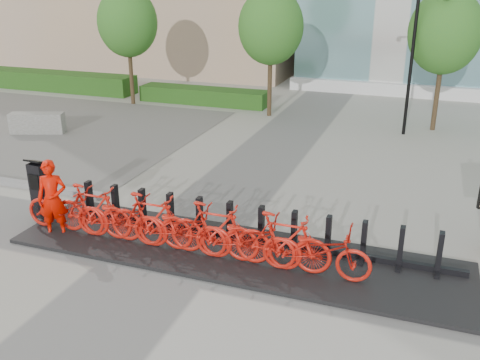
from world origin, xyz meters
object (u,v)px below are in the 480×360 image
(bike_0, at_px, (65,208))
(jersey_barrier, at_px, (37,123))
(kiosk, at_px, (40,189))
(worker_red, at_px, (53,199))

(bike_0, height_order, jersey_barrier, bike_0)
(bike_0, distance_m, kiosk, 1.09)
(bike_0, xyz_separation_m, jersey_barrier, (-6.22, 6.58, -0.23))
(bike_0, distance_m, worker_red, 0.38)
(bike_0, bearing_deg, jersey_barrier, 43.38)
(kiosk, bearing_deg, worker_red, -33.23)
(bike_0, relative_size, kiosk, 1.37)
(worker_red, bearing_deg, kiosk, 121.57)
(worker_red, bearing_deg, bike_0, 30.59)
(kiosk, xyz_separation_m, jersey_barrier, (-5.23, 6.17, -0.41))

